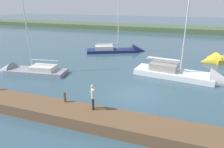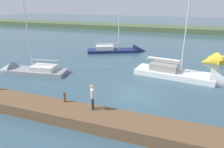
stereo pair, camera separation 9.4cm
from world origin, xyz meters
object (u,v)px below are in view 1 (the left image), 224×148
mooring_post_near (65,97)px  person_on_dock (93,95)px  sailboat_near_dock (122,51)px  sailboat_mid_channel (25,72)px  sailboat_inner_slip (191,77)px

mooring_post_near → person_on_dock: size_ratio=0.44×
mooring_post_near → sailboat_near_dock: sailboat_near_dock is taller
sailboat_mid_channel → person_on_dock: bearing=143.3°
sailboat_inner_slip → sailboat_near_dock: sailboat_inner_slip is taller
sailboat_inner_slip → mooring_post_near: bearing=-123.7°
sailboat_inner_slip → sailboat_mid_channel: size_ratio=1.10×
sailboat_inner_slip → sailboat_near_dock: bearing=146.2°
sailboat_near_dock → person_on_dock: bearing=-103.7°
mooring_post_near → sailboat_inner_slip: 13.03m
sailboat_mid_channel → sailboat_near_dock: 14.80m
mooring_post_near → sailboat_mid_channel: size_ratio=0.07×
mooring_post_near → person_on_dock: (-2.26, 0.24, 0.62)m
sailboat_inner_slip → person_on_dock: 11.93m
person_on_dock → sailboat_inner_slip: bearing=-142.4°
sailboat_mid_channel → person_on_dock: size_ratio=6.04×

